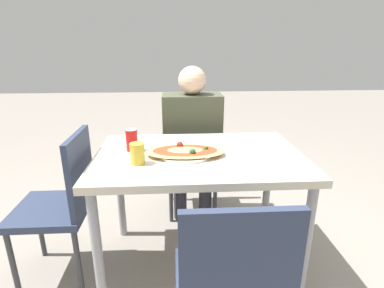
{
  "coord_description": "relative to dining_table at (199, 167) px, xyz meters",
  "views": [
    {
      "loc": [
        -0.13,
        -1.56,
        1.33
      ],
      "look_at": [
        -0.04,
        -0.01,
        0.8
      ],
      "focal_mm": 28.0,
      "sensor_mm": 36.0,
      "label": 1
    }
  ],
  "objects": [
    {
      "name": "dining_table",
      "position": [
        0.0,
        0.0,
        0.0
      ],
      "size": [
        1.15,
        0.77,
        0.74
      ],
      "color": "beige",
      "rests_on": "ground_plane"
    },
    {
      "name": "chair_far_seated",
      "position": [
        -0.0,
        0.71,
        -0.16
      ],
      "size": [
        0.4,
        0.4,
        0.88
      ],
      "rotation": [
        0.0,
        0.0,
        3.14
      ],
      "color": "#2D3851",
      "rests_on": "ground_plane"
    },
    {
      "name": "chair_near_camera",
      "position": [
        0.06,
        -0.71,
        -0.16
      ],
      "size": [
        0.4,
        0.4,
        0.88
      ],
      "color": "#2D3851",
      "rests_on": "ground_plane"
    },
    {
      "name": "person_seated",
      "position": [
        -0.0,
        0.6,
        0.03
      ],
      "size": [
        0.44,
        0.25,
        1.17
      ],
      "rotation": [
        0.0,
        0.0,
        3.14
      ],
      "color": "#2D2D38",
      "rests_on": "ground_plane"
    },
    {
      "name": "chair_side_left",
      "position": [
        -0.77,
        -0.04,
        -0.16
      ],
      "size": [
        0.4,
        0.4,
        0.88
      ],
      "rotation": [
        0.0,
        0.0,
        1.57
      ],
      "color": "#2D3851",
      "rests_on": "ground_plane"
    },
    {
      "name": "pizza_main",
      "position": [
        -0.08,
        -0.02,
        0.1
      ],
      "size": [
        0.44,
        0.28,
        0.06
      ],
      "color": "white",
      "rests_on": "dining_table"
    },
    {
      "name": "soda_can",
      "position": [
        -0.38,
        0.08,
        0.14
      ],
      "size": [
        0.07,
        0.07,
        0.12
      ],
      "color": "red",
      "rests_on": "dining_table"
    },
    {
      "name": "drink_glass",
      "position": [
        -0.32,
        -0.13,
        0.14
      ],
      "size": [
        0.07,
        0.07,
        0.11
      ],
      "color": "gold",
      "rests_on": "dining_table"
    },
    {
      "name": "ground_plane",
      "position": [
        0.0,
        0.0,
        -0.66
      ],
      "size": [
        14.0,
        14.0,
        0.0
      ],
      "primitive_type": "plane",
      "color": "gray"
    }
  ]
}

